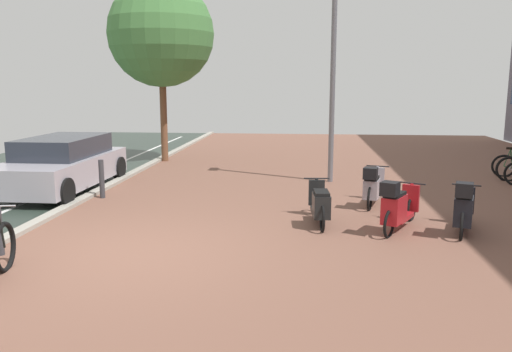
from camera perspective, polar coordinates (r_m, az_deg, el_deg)
ground at (r=8.01m, az=-3.78°, el=-9.19°), size 21.00×40.00×0.13m
scooter_near at (r=11.42m, az=12.93°, el=-1.17°), size 0.74×1.67×0.95m
scooter_mid at (r=9.78m, az=22.21°, el=-3.40°), size 0.81×1.62×1.03m
scooter_far at (r=9.76m, az=7.16°, el=-3.20°), size 0.52×1.76×0.80m
scooter_extra at (r=9.54m, az=15.52°, el=-3.37°), size 1.04×1.66×1.02m
parked_car_near at (r=13.76m, az=-20.87°, el=1.24°), size 1.95×4.33×1.33m
lamp_post at (r=13.93m, az=8.64°, el=13.00°), size 0.20×0.52×6.03m
street_tree at (r=17.95m, az=-10.57°, el=15.37°), size 3.55×3.55×6.08m
bollard_far at (r=12.45m, az=-16.87°, el=-0.32°), size 0.12×0.12×0.90m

